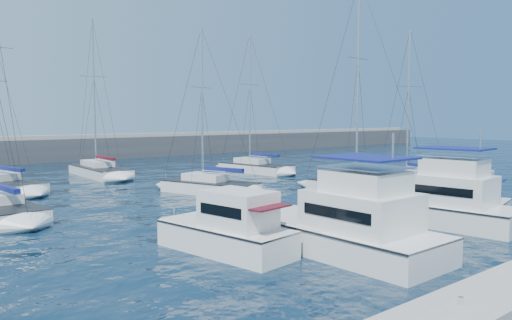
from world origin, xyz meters
TOP-DOWN VIEW (x-y plane):
  - ground at (0.00, 0.00)m, footprint 220.00×220.00m
  - breakwater at (0.00, 52.00)m, footprint 160.00×6.00m
  - dock_cleat_near_port at (-8.00, -11.00)m, footprint 0.16×0.16m
  - motor_yacht_port_outer at (-8.55, -0.68)m, footprint 3.50×6.74m
  - motor_yacht_port_inner at (-4.62, -3.99)m, footprint 3.99×9.42m
  - motor_yacht_stbd_inner at (3.95, -3.12)m, footprint 4.41×9.82m
  - motor_yacht_stbd_outer at (6.56, -2.58)m, footprint 4.27×6.98m
  - sailboat_mid_a at (-14.63, 13.52)m, footprint 3.73×7.96m
  - sailboat_mid_c at (0.44, 14.08)m, footprint 5.27×8.36m
  - sailboat_mid_d at (9.37, 6.05)m, footprint 4.01×9.68m
  - sailboat_mid_e at (15.46, 6.04)m, footprint 5.14×7.91m
  - sailboat_back_a at (-12.05, 25.26)m, footprint 5.15×9.64m
  - sailboat_back_b at (-1.78, 30.61)m, footprint 3.48×10.00m
  - sailboat_back_c at (12.47, 23.28)m, footprint 4.10×8.87m

SIDE VIEW (x-z plane):
  - ground at x=0.00m, z-range 0.00..0.00m
  - sailboat_back_a at x=-12.05m, z-range -6.53..7.55m
  - sailboat_mid_c at x=0.44m, z-range -6.03..7.05m
  - sailboat_mid_e at x=15.46m, z-range -6.27..7.30m
  - sailboat_back_b at x=-1.78m, z-range -7.52..8.56m
  - sailboat_back_c at x=12.47m, z-range -7.01..8.06m
  - sailboat_mid_d at x=9.37m, z-range -7.83..8.89m
  - sailboat_mid_a at x=-14.63m, z-range -7.47..8.55m
  - dock_cleat_near_port at x=-8.00m, z-range 0.60..0.85m
  - motor_yacht_port_outer at x=-8.55m, z-range -0.66..2.54m
  - motor_yacht_stbd_outer at x=6.56m, z-range -0.66..2.54m
  - breakwater at x=0.00m, z-range -1.17..3.28m
  - motor_yacht_stbd_inner at x=3.95m, z-range -1.21..3.48m
  - motor_yacht_port_inner at x=-4.62m, z-range -1.21..3.48m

